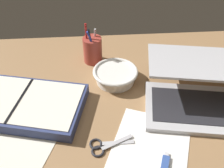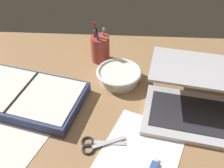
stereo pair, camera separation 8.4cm
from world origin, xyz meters
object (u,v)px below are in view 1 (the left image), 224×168
planner (21,104)px  scissors (102,146)px  bowl (115,75)px  laptop (200,92)px  pen_cup (93,50)px

planner → scissors: planner is taller
bowl → scissors: 30.64cm
laptop → planner: bearing=-171.8°
bowl → pen_cup: size_ratio=1.01×
laptop → scissors: 37.53cm
laptop → bowl: 30.90cm
pen_cup → scissors: 43.85cm
planner → scissors: 31.76cm
bowl → scissors: (-6.41, -29.86, -2.49)cm
bowl → planner: bearing=-159.6°
laptop → pen_cup: bearing=152.1°
pen_cup → bowl: bearing=-58.7°
laptop → pen_cup: pen_cup is taller
bowl → scissors: bearing=-102.1°
scissors → laptop: bearing=13.2°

